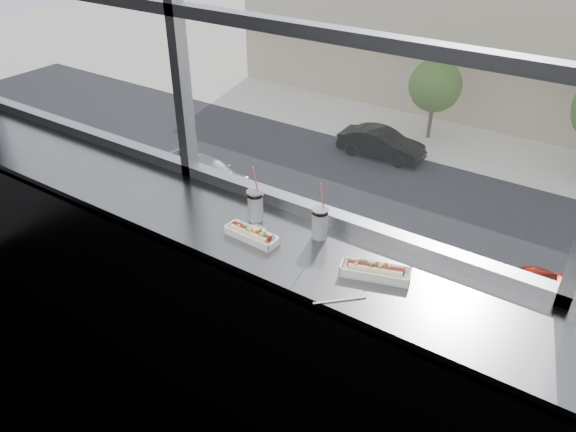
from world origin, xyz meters
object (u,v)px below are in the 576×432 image
Objects in this scene: loose_straw at (340,300)px; hotdog_tray_right at (376,270)px; soda_cup_left at (255,204)px; soda_cup_right at (320,221)px; hotdog_tray_left at (251,234)px; car_far_a at (382,139)px; wrapper at (256,229)px; tree_left at (435,86)px; car_near_a at (208,170)px.

hotdog_tray_right is at bearing 34.60° from loose_straw.
soda_cup_left is 1.01× the size of soda_cup_right.
hotdog_tray_left is 0.58m from loose_straw.
loose_straw is 28.89m from car_far_a.
soda_cup_right reaches higher than hotdog_tray_left.
wrapper is 0.02× the size of tree_left.
soda_cup_right reaches higher than car_near_a.
tree_left is at bearing 108.09° from soda_cup_right.
wrapper reaches higher than car_near_a.
tree_left reaches higher than car_near_a.
hotdog_tray_left reaches higher than tree_left.
tree_left is (-8.85, 28.19, -9.02)m from soda_cup_left.
car_near_a is (-15.49, 16.19, -11.16)m from soda_cup_left.
loose_straw is 31.34m from tree_left.
loose_straw is (-0.04, -0.23, -0.03)m from hotdog_tray_right.
soda_cup_left is at bearing 155.58° from hotdog_tray_right.
car_near_a is (-16.14, 16.50, -11.07)m from loose_straw.
soda_cup_right is (0.34, 0.04, -0.00)m from soda_cup_left.
soda_cup_left reaches higher than tree_left.
hotdog_tray_right is 28.73m from car_far_a.
hotdog_tray_right is 1.43× the size of loose_straw.
wrapper reaches higher than loose_straw.
tree_left is at bearing -18.43° from car_far_a.
soda_cup_right is (0.26, 0.19, 0.06)m from hotdog_tray_left.
loose_straw is 2.06× the size of wrapper.
car_far_a is at bearing -30.59° from car_near_a.
soda_cup_left is 0.14m from wrapper.
tree_left is (-8.92, 28.28, -8.94)m from wrapper.
soda_cup_left is 0.34m from soda_cup_right.
hotdog_tray_left is 0.91× the size of soda_cup_left.
soda_cup_right is at bearing 25.90° from wrapper.
wrapper is at bearing -154.10° from soda_cup_right.
loose_straw is at bearing -71.56° from tree_left.
hotdog_tray_left reaches higher than loose_straw.
hotdog_tray_right reaches higher than car_far_a.
tree_left is at bearing -25.14° from car_near_a.
soda_cup_right reaches higher than wrapper.
soda_cup_right is 0.05× the size of car_near_a.
car_near_a is (-16.18, 16.27, -11.10)m from hotdog_tray_right.
hotdog_tray_left is at bearing -72.50° from wrapper.
soda_cup_left is at bearing -132.48° from car_near_a.
loose_straw is (0.31, -0.35, -0.08)m from soda_cup_right.
hotdog_tray_right is at bearing -71.34° from tree_left.
wrapper is 28.50m from car_far_a.
wrapper is (-0.58, 0.22, 0.01)m from loose_straw.
loose_straw is at bearing -20.38° from wrapper.
soda_cup_left is (-0.09, 0.15, 0.06)m from hotdog_tray_left.
tree_left is (-9.20, 28.15, -9.02)m from soda_cup_right.
hotdog_tray_right is 0.38m from soda_cup_right.
tree_left is (6.63, 12.00, 2.14)m from car_near_a.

